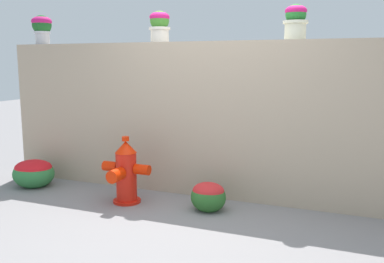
{
  "coord_description": "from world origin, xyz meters",
  "views": [
    {
      "loc": [
        1.56,
        -3.55,
        1.56
      ],
      "look_at": [
        -0.26,
        0.94,
        0.77
      ],
      "focal_mm": 39.74,
      "sensor_mm": 36.0,
      "label": 1
    }
  ],
  "objects_px": {
    "potted_plant_0": "(42,27)",
    "potted_plant_2": "(296,20)",
    "potted_plant_1": "(160,24)",
    "flower_bush_right": "(34,172)",
    "flower_bush_left": "(208,195)",
    "fire_hydrant": "(126,173)"
  },
  "relations": [
    {
      "from": "potted_plant_0",
      "to": "potted_plant_2",
      "type": "distance_m",
      "value": 3.36
    },
    {
      "from": "potted_plant_0",
      "to": "potted_plant_1",
      "type": "relative_size",
      "value": 1.03
    },
    {
      "from": "flower_bush_right",
      "to": "potted_plant_1",
      "type": "bearing_deg",
      "value": 22.45
    },
    {
      "from": "potted_plant_2",
      "to": "potted_plant_1",
      "type": "bearing_deg",
      "value": 178.98
    },
    {
      "from": "flower_bush_left",
      "to": "flower_bush_right",
      "type": "distance_m",
      "value": 2.36
    },
    {
      "from": "flower_bush_left",
      "to": "potted_plant_2",
      "type": "bearing_deg",
      "value": 38.57
    },
    {
      "from": "potted_plant_0",
      "to": "flower_bush_left",
      "type": "xyz_separation_m",
      "value": [
        2.6,
        -0.59,
        -1.87
      ]
    },
    {
      "from": "fire_hydrant",
      "to": "flower_bush_right",
      "type": "distance_m",
      "value": 1.43
    },
    {
      "from": "potted_plant_1",
      "to": "flower_bush_right",
      "type": "relative_size",
      "value": 0.71
    },
    {
      "from": "potted_plant_1",
      "to": "flower_bush_right",
      "type": "height_order",
      "value": "potted_plant_1"
    },
    {
      "from": "flower_bush_right",
      "to": "potted_plant_0",
      "type": "bearing_deg",
      "value": 112.61
    },
    {
      "from": "fire_hydrant",
      "to": "flower_bush_right",
      "type": "height_order",
      "value": "fire_hydrant"
    },
    {
      "from": "potted_plant_0",
      "to": "potted_plant_1",
      "type": "height_order",
      "value": "potted_plant_0"
    },
    {
      "from": "potted_plant_0",
      "to": "flower_bush_left",
      "type": "height_order",
      "value": "potted_plant_0"
    },
    {
      "from": "potted_plant_0",
      "to": "potted_plant_1",
      "type": "distance_m",
      "value": 1.74
    },
    {
      "from": "potted_plant_1",
      "to": "fire_hydrant",
      "type": "height_order",
      "value": "potted_plant_1"
    },
    {
      "from": "fire_hydrant",
      "to": "flower_bush_right",
      "type": "xyz_separation_m",
      "value": [
        -1.42,
        0.12,
        -0.16
      ]
    },
    {
      "from": "flower_bush_left",
      "to": "potted_plant_0",
      "type": "bearing_deg",
      "value": 167.27
    },
    {
      "from": "potted_plant_1",
      "to": "flower_bush_right",
      "type": "distance_m",
      "value": 2.44
    },
    {
      "from": "flower_bush_right",
      "to": "flower_bush_left",
      "type": "bearing_deg",
      "value": -0.21
    },
    {
      "from": "potted_plant_2",
      "to": "flower_bush_left",
      "type": "distance_m",
      "value": 2.08
    },
    {
      "from": "potted_plant_2",
      "to": "fire_hydrant",
      "type": "relative_size",
      "value": 0.5
    }
  ]
}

